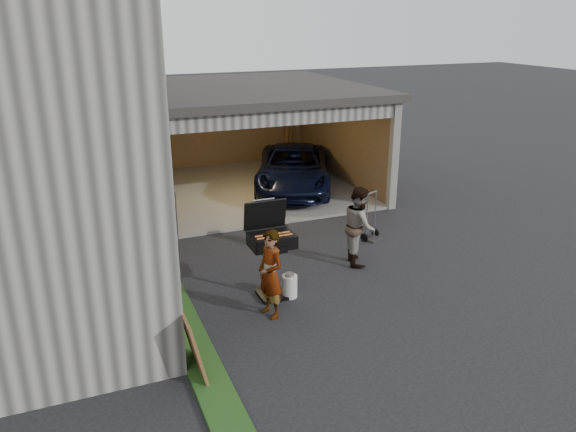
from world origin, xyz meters
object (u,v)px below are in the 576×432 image
object	(u,v)px
bbq_grill	(271,243)
minivan	(293,170)
man	(359,225)
hand_truck	(372,231)
plywood_panel	(192,344)
woman	(270,274)
propane_tank	(290,286)

from	to	relation	value
bbq_grill	minivan	bearing A→B (deg)	63.87
minivan	bbq_grill	size ratio (longest dim) A/B	2.51
man	hand_truck	size ratio (longest dim) A/B	1.42
minivan	hand_truck	distance (m)	4.05
plywood_panel	hand_truck	bearing A→B (deg)	35.23
minivan	man	distance (m)	5.01
minivan	plywood_panel	world-z (taller)	minivan
minivan	plywood_panel	xyz separation A→B (m)	(-4.57, -7.40, -0.11)
bbq_grill	man	bearing A→B (deg)	18.14
minivan	plywood_panel	bearing A→B (deg)	-97.88
hand_truck	woman	bearing A→B (deg)	-169.17
propane_tank	minivan	bearing A→B (deg)	66.76
minivan	bbq_grill	world-z (taller)	bbq_grill
woman	plywood_panel	distance (m)	1.92
man	propane_tank	distance (m)	2.10
hand_truck	minivan	bearing A→B (deg)	68.58
woman	propane_tank	xyz separation A→B (m)	(0.53, 0.47, -0.54)
minivan	hand_truck	xyz separation A→B (m)	(0.20, -4.03, -0.38)
woman	bbq_grill	distance (m)	0.73
man	minivan	bearing A→B (deg)	10.12
minivan	propane_tank	size ratio (longest dim) A/B	10.43
bbq_grill	propane_tank	xyz separation A→B (m)	(0.28, -0.16, -0.80)
plywood_panel	bbq_grill	bearing A→B (deg)	44.09
minivan	woman	distance (m)	6.98
plywood_panel	man	bearing A→B (deg)	31.92
propane_tank	plywood_panel	bearing A→B (deg)	-142.70
man	bbq_grill	world-z (taller)	bbq_grill
bbq_grill	hand_truck	distance (m)	3.48
woman	plywood_panel	world-z (taller)	woman
man	bbq_grill	distance (m)	2.23
minivan	bbq_grill	bearing A→B (deg)	-92.28
propane_tank	hand_truck	bearing A→B (deg)	33.56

